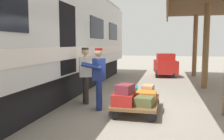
{
  "coord_description": "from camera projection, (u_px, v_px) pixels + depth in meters",
  "views": [
    {
      "loc": [
        -0.64,
        6.31,
        1.82
      ],
      "look_at": [
        0.71,
        0.52,
        1.15
      ],
      "focal_mm": 37.49,
      "sensor_mm": 36.0,
      "label": 1
    }
  ],
  "objects": [
    {
      "name": "suitcase_red_plastic",
      "position": [
        124.0,
        99.0,
        5.78
      ],
      "size": [
        0.51,
        0.64,
        0.28
      ],
      "primitive_type": "cube",
      "rotation": [
        0.0,
        0.0,
        -0.01
      ],
      "color": "#AD231E",
      "rests_on": "luggage_cart"
    },
    {
      "name": "baggage_tug",
      "position": [
        165.0,
        65.0,
        12.98
      ],
      "size": [
        1.39,
        1.87,
        1.3
      ],
      "color": "#B21E19",
      "rests_on": "ground_plane"
    },
    {
      "name": "ground_plane",
      "position": [
        141.0,
        110.0,
        6.45
      ],
      "size": [
        60.0,
        60.0,
        0.0
      ],
      "primitive_type": "plane",
      "color": "gray"
    },
    {
      "name": "suitcase_olive_duffel",
      "position": [
        144.0,
        101.0,
        5.66
      ],
      "size": [
        0.48,
        0.5,
        0.22
      ],
      "primitive_type": "cube",
      "rotation": [
        0.0,
        0.0,
        -0.13
      ],
      "color": "brown",
      "rests_on": "luggage_cart"
    },
    {
      "name": "suitcase_navy_fabric",
      "position": [
        148.0,
        94.0,
        6.66
      ],
      "size": [
        0.37,
        0.61,
        0.17
      ],
      "primitive_type": "cube",
      "rotation": [
        0.0,
        0.0,
        0.02
      ],
      "color": "navy",
      "rests_on": "luggage_cart"
    },
    {
      "name": "porter_in_overalls",
      "position": [
        98.0,
        76.0,
        6.43
      ],
      "size": [
        0.73,
        0.57,
        1.7
      ],
      "color": "navy",
      "rests_on": "ground_plane"
    },
    {
      "name": "suitcase_slate_roller",
      "position": [
        127.0,
        96.0,
        6.28
      ],
      "size": [
        0.41,
        0.62,
        0.18
      ],
      "primitive_type": "cube",
      "rotation": [
        0.0,
        0.0,
        0.02
      ],
      "color": "#4C515B",
      "rests_on": "luggage_cart"
    },
    {
      "name": "porter_by_door",
      "position": [
        86.0,
        73.0,
        7.1
      ],
      "size": [
        0.74,
        0.61,
        1.7
      ],
      "color": "#332D28",
      "rests_on": "ground_plane"
    },
    {
      "name": "train_car",
      "position": [
        22.0,
        36.0,
        7.04
      ],
      "size": [
        3.02,
        16.63,
        4.0
      ],
      "color": "silver",
      "rests_on": "ground_plane"
    },
    {
      "name": "suitcase_tan_vintage",
      "position": [
        148.0,
        88.0,
        6.64
      ],
      "size": [
        0.34,
        0.48,
        0.16
      ],
      "primitive_type": "cube",
      "rotation": [
        0.0,
        0.0,
        -0.1
      ],
      "color": "tan",
      "rests_on": "suitcase_navy_fabric"
    },
    {
      "name": "luggage_cart",
      "position": [
        136.0,
        102.0,
        6.23
      ],
      "size": [
        1.16,
        1.87,
        0.32
      ],
      "color": "brown",
      "rests_on": "ground_plane"
    },
    {
      "name": "suitcase_teal_softside",
      "position": [
        130.0,
        91.0,
        6.77
      ],
      "size": [
        0.49,
        0.57,
        0.27
      ],
      "primitive_type": "cube",
      "rotation": [
        0.0,
        0.0,
        0.1
      ],
      "color": "#1E666B",
      "rests_on": "luggage_cart"
    },
    {
      "name": "suitcase_orange_carryall",
      "position": [
        146.0,
        96.0,
        6.16
      ],
      "size": [
        0.52,
        0.52,
        0.25
      ],
      "primitive_type": "cube",
      "rotation": [
        0.0,
        0.0,
        -0.01
      ],
      "color": "#CC6B23",
      "rests_on": "luggage_cart"
    },
    {
      "name": "suitcase_burgundy_valise",
      "position": [
        125.0,
        89.0,
        5.74
      ],
      "size": [
        0.45,
        0.55,
        0.23
      ],
      "primitive_type": "cube",
      "rotation": [
        0.0,
        0.0,
        -0.22
      ],
      "color": "maroon",
      "rests_on": "suitcase_red_plastic"
    }
  ]
}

